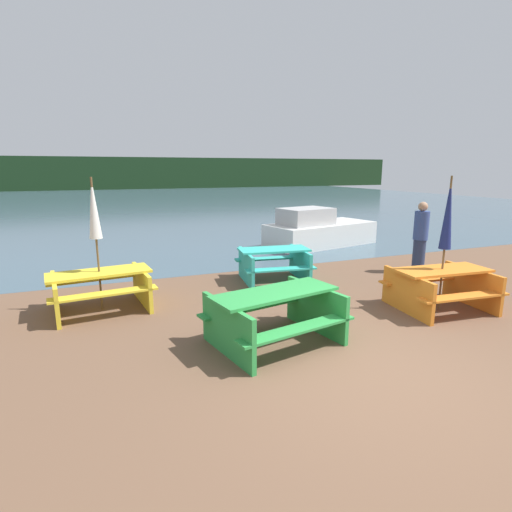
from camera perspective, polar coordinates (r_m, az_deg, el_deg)
ground_plane at (r=5.51m, az=16.07°, el=-15.65°), size 60.00×60.00×0.00m
water at (r=34.54m, az=-16.61°, el=7.61°), size 60.00×50.00×0.00m
far_treeline at (r=54.40m, az=-18.76°, el=11.14°), size 80.00×1.60×4.00m
picnic_table_green at (r=5.95m, az=2.69°, el=-8.01°), size 2.12×1.73×0.79m
picnic_table_orange at (r=8.10m, az=24.88°, el=-3.78°), size 1.83×1.53×0.76m
picnic_table_yellow at (r=7.84m, az=-21.34°, el=-4.03°), size 1.92×1.57×0.72m
picnic_table_teal at (r=9.21m, az=2.54°, el=-0.82°), size 1.75×1.58×0.76m
umbrella_white at (r=7.59m, az=-22.16°, el=6.06°), size 0.22×0.22×2.41m
umbrella_navy at (r=7.87m, az=25.73°, el=5.36°), size 0.21×0.21×2.43m
boat at (r=13.68m, az=8.83°, el=3.57°), size 4.03×2.41×1.29m
person at (r=10.71m, az=22.42°, el=2.49°), size 0.35×0.35×1.76m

